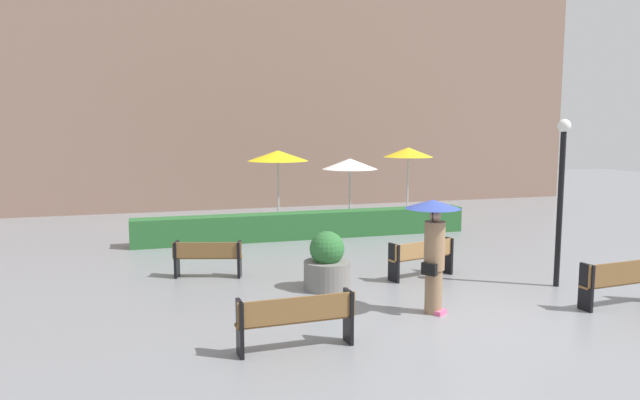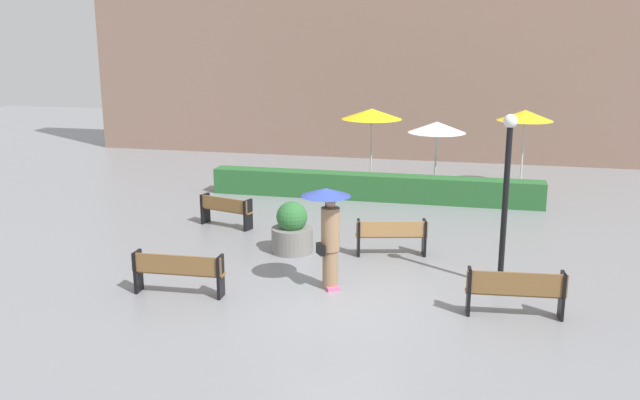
{
  "view_description": "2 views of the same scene",
  "coord_description": "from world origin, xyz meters",
  "px_view_note": "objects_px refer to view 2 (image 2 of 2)",
  "views": [
    {
      "loc": [
        -5.4,
        -9.04,
        3.46
      ],
      "look_at": [
        -1.19,
        5.09,
        1.6
      ],
      "focal_mm": 33.43,
      "sensor_mm": 36.0,
      "label": 1
    },
    {
      "loc": [
        2.48,
        -12.45,
        5.18
      ],
      "look_at": [
        -1.35,
        4.04,
        0.99
      ],
      "focal_mm": 38.63,
      "sensor_mm": 36.0,
      "label": 2
    }
  ],
  "objects_px": {
    "pedestrian_with_umbrella": "(328,224)",
    "patio_umbrella_white": "(437,127)",
    "bench_near_left": "(178,270)",
    "lamp_post": "(506,182)",
    "planter_pot": "(292,231)",
    "patio_umbrella_yellow": "(372,114)",
    "bench_near_right": "(516,290)",
    "bench_far_left": "(225,209)",
    "patio_umbrella_yellow_far": "(525,116)",
    "bench_mid_center": "(392,235)"
  },
  "relations": [
    {
      "from": "bench_far_left",
      "to": "patio_umbrella_yellow_far",
      "type": "relative_size",
      "value": 0.59
    },
    {
      "from": "pedestrian_with_umbrella",
      "to": "lamp_post",
      "type": "relative_size",
      "value": 0.59
    },
    {
      "from": "bench_near_right",
      "to": "patio_umbrella_white",
      "type": "height_order",
      "value": "patio_umbrella_white"
    },
    {
      "from": "bench_near_left",
      "to": "patio_umbrella_yellow_far",
      "type": "height_order",
      "value": "patio_umbrella_yellow_far"
    },
    {
      "from": "bench_near_right",
      "to": "patio_umbrella_yellow",
      "type": "bearing_deg",
      "value": 112.49
    },
    {
      "from": "bench_mid_center",
      "to": "planter_pot",
      "type": "relative_size",
      "value": 1.37
    },
    {
      "from": "planter_pot",
      "to": "patio_umbrella_yellow",
      "type": "height_order",
      "value": "patio_umbrella_yellow"
    },
    {
      "from": "pedestrian_with_umbrella",
      "to": "patio_umbrella_yellow_far",
      "type": "relative_size",
      "value": 0.8
    },
    {
      "from": "bench_mid_center",
      "to": "patio_umbrella_white",
      "type": "relative_size",
      "value": 0.72
    },
    {
      "from": "bench_far_left",
      "to": "patio_umbrella_white",
      "type": "height_order",
      "value": "patio_umbrella_white"
    },
    {
      "from": "bench_far_left",
      "to": "bench_near_left",
      "type": "xyz_separation_m",
      "value": [
        0.84,
        -4.88,
        0.03
      ]
    },
    {
      "from": "bench_near_left",
      "to": "lamp_post",
      "type": "height_order",
      "value": "lamp_post"
    },
    {
      "from": "bench_mid_center",
      "to": "bench_far_left",
      "type": "xyz_separation_m",
      "value": [
        -4.67,
        1.42,
        -0.02
      ]
    },
    {
      "from": "lamp_post",
      "to": "patio_umbrella_yellow",
      "type": "relative_size",
      "value": 1.37
    },
    {
      "from": "pedestrian_with_umbrella",
      "to": "planter_pot",
      "type": "distance_m",
      "value": 2.69
    },
    {
      "from": "lamp_post",
      "to": "patio_umbrella_yellow_far",
      "type": "height_order",
      "value": "lamp_post"
    },
    {
      "from": "bench_near_left",
      "to": "planter_pot",
      "type": "distance_m",
      "value": 3.52
    },
    {
      "from": "planter_pot",
      "to": "patio_umbrella_white",
      "type": "distance_m",
      "value": 7.6
    },
    {
      "from": "bench_mid_center",
      "to": "patio_umbrella_white",
      "type": "height_order",
      "value": "patio_umbrella_white"
    },
    {
      "from": "bench_near_right",
      "to": "patio_umbrella_white",
      "type": "relative_size",
      "value": 0.77
    },
    {
      "from": "bench_far_left",
      "to": "lamp_post",
      "type": "bearing_deg",
      "value": -22.18
    },
    {
      "from": "pedestrian_with_umbrella",
      "to": "patio_umbrella_white",
      "type": "distance_m",
      "value": 9.15
    },
    {
      "from": "bench_far_left",
      "to": "patio_umbrella_white",
      "type": "distance_m",
      "value": 7.53
    },
    {
      "from": "bench_mid_center",
      "to": "planter_pot",
      "type": "height_order",
      "value": "planter_pot"
    },
    {
      "from": "bench_near_right",
      "to": "bench_near_left",
      "type": "relative_size",
      "value": 0.97
    },
    {
      "from": "bench_mid_center",
      "to": "patio_umbrella_white",
      "type": "bearing_deg",
      "value": 85.08
    },
    {
      "from": "bench_near_right",
      "to": "patio_umbrella_white",
      "type": "xyz_separation_m",
      "value": [
        -2.12,
        9.61,
        1.64
      ]
    },
    {
      "from": "patio_umbrella_yellow_far",
      "to": "bench_near_right",
      "type": "bearing_deg",
      "value": -93.29
    },
    {
      "from": "patio_umbrella_yellow",
      "to": "patio_umbrella_yellow_far",
      "type": "bearing_deg",
      "value": 5.53
    },
    {
      "from": "bench_near_right",
      "to": "patio_umbrella_white",
      "type": "distance_m",
      "value": 9.98
    },
    {
      "from": "planter_pot",
      "to": "patio_umbrella_yellow",
      "type": "bearing_deg",
      "value": 84.96
    },
    {
      "from": "bench_mid_center",
      "to": "lamp_post",
      "type": "distance_m",
      "value": 3.34
    },
    {
      "from": "patio_umbrella_white",
      "to": "bench_mid_center",
      "type": "bearing_deg",
      "value": -94.92
    },
    {
      "from": "patio_umbrella_white",
      "to": "patio_umbrella_yellow",
      "type": "bearing_deg",
      "value": 158.04
    },
    {
      "from": "pedestrian_with_umbrella",
      "to": "lamp_post",
      "type": "bearing_deg",
      "value": 15.16
    },
    {
      "from": "patio_umbrella_yellow",
      "to": "bench_far_left",
      "type": "bearing_deg",
      "value": -116.45
    },
    {
      "from": "lamp_post",
      "to": "pedestrian_with_umbrella",
      "type": "bearing_deg",
      "value": -164.84
    },
    {
      "from": "patio_umbrella_white",
      "to": "bench_near_left",
      "type": "bearing_deg",
      "value": -113.73
    },
    {
      "from": "bench_mid_center",
      "to": "patio_umbrella_yellow_far",
      "type": "relative_size",
      "value": 0.64
    },
    {
      "from": "pedestrian_with_umbrella",
      "to": "planter_pot",
      "type": "relative_size",
      "value": 1.72
    },
    {
      "from": "bench_near_left",
      "to": "patio_umbrella_yellow_far",
      "type": "distance_m",
      "value": 13.59
    },
    {
      "from": "planter_pot",
      "to": "patio_umbrella_yellow",
      "type": "relative_size",
      "value": 0.47
    },
    {
      "from": "planter_pot",
      "to": "patio_umbrella_yellow_far",
      "type": "distance_m",
      "value": 10.16
    },
    {
      "from": "pedestrian_with_umbrella",
      "to": "patio_umbrella_yellow_far",
      "type": "bearing_deg",
      "value": 67.44
    },
    {
      "from": "bench_mid_center",
      "to": "patio_umbrella_yellow",
      "type": "relative_size",
      "value": 0.65
    },
    {
      "from": "planter_pot",
      "to": "bench_near_left",
      "type": "bearing_deg",
      "value": -114.97
    },
    {
      "from": "pedestrian_with_umbrella",
      "to": "patio_umbrella_white",
      "type": "xyz_separation_m",
      "value": [
        1.56,
        8.98,
        0.79
      ]
    },
    {
      "from": "bench_mid_center",
      "to": "planter_pot",
      "type": "distance_m",
      "value": 2.37
    },
    {
      "from": "patio_umbrella_white",
      "to": "planter_pot",
      "type": "bearing_deg",
      "value": -113.15
    },
    {
      "from": "patio_umbrella_white",
      "to": "patio_umbrella_yellow_far",
      "type": "bearing_deg",
      "value": 26.72
    }
  ]
}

